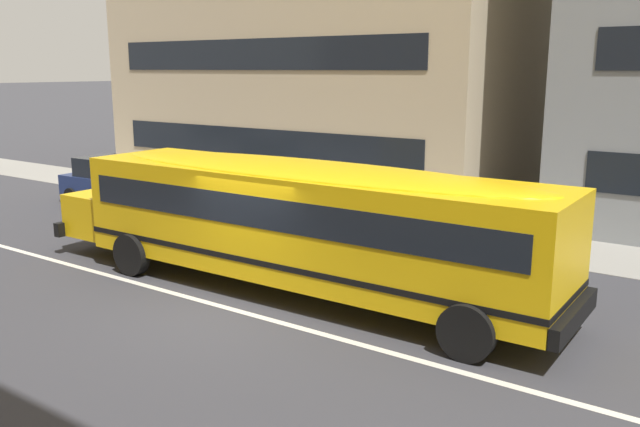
% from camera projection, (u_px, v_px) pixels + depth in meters
% --- Properties ---
extents(ground_plane, '(400.00, 400.00, 0.00)m').
position_uv_depth(ground_plane, '(232.00, 309.00, 13.05)').
color(ground_plane, '#38383D').
extents(sidewalk_far, '(120.00, 3.00, 0.01)m').
position_uv_depth(sidewalk_far, '(420.00, 229.00, 19.52)').
color(sidewalk_far, gray).
rests_on(sidewalk_far, ground_plane).
extents(lane_centreline, '(110.00, 0.16, 0.01)m').
position_uv_depth(lane_centreline, '(232.00, 309.00, 13.04)').
color(lane_centreline, silver).
rests_on(lane_centreline, ground_plane).
extents(school_bus, '(12.46, 2.95, 2.78)m').
position_uv_depth(school_bus, '(297.00, 215.00, 13.76)').
color(school_bus, yellow).
rests_on(school_bus, ground_plane).
extents(parked_car_dark_blue_beside_sign, '(3.96, 2.00, 1.64)m').
position_uv_depth(parked_car_dark_blue_beside_sign, '(114.00, 181.00, 22.86)').
color(parked_car_dark_blue_beside_sign, navy).
rests_on(parked_car_dark_blue_beside_sign, ground_plane).
extents(apartment_block_far_left, '(16.31, 10.70, 13.30)m').
position_uv_depth(apartment_block_far_left, '(337.00, 19.00, 27.78)').
color(apartment_block_far_left, '#C6B28E').
rests_on(apartment_block_far_left, ground_plane).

